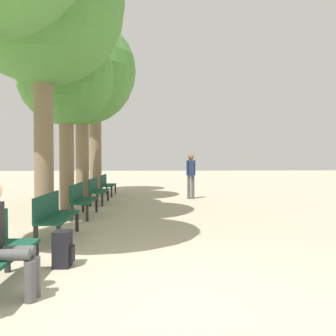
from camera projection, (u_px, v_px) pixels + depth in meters
The scene contains 12 objects.
ground_plane at pixel (162, 300), 3.83m from camera, with size 80.00×80.00×0.00m, color #B7A88E.
bench_row_1 at pixel (54, 213), 6.66m from camera, with size 0.45×1.56×0.81m.
bench_row_2 at pixel (81, 198), 9.30m from camera, with size 0.45×1.56×0.81m.
bench_row_3 at pixel (97, 189), 11.94m from camera, with size 0.45×1.56×0.81m.
bench_row_4 at pixel (107, 183), 14.58m from camera, with size 0.45×1.56×0.81m.
tree_row_1 at pixel (43, 4), 8.19m from camera, with size 3.60×3.60×6.67m.
tree_row_2 at pixel (66, 79), 10.45m from camera, with size 2.69×2.69×5.07m.
tree_row_3 at pixel (82, 72), 12.82m from camera, with size 3.70×3.70×6.31m.
tree_row_4 at pixel (95, 87), 15.88m from camera, with size 2.70×2.70×5.97m.
person_seated at pixel (2, 237), 3.81m from camera, with size 0.58×0.33×1.23m.
backpack at pixel (63, 249), 5.00m from camera, with size 0.26×0.29×0.48m.
pedestrian_near at pixel (191, 173), 13.35m from camera, with size 0.33×0.24×1.61m.
Camera 1 is at (-0.11, -3.80, 1.45)m, focal length 40.00 mm.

